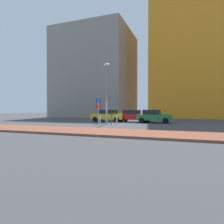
{
  "coord_description": "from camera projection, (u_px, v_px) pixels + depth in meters",
  "views": [
    {
      "loc": [
        7.37,
        -18.25,
        1.6
      ],
      "look_at": [
        -0.22,
        2.15,
        1.3
      ],
      "focal_mm": 31.72,
      "sensor_mm": 36.0,
      "label": 1
    }
  ],
  "objects": [
    {
      "name": "parked_car_yellow",
      "position": [
        108.0,
        115.0,
        25.72
      ],
      "size": [
        4.37,
        2.1,
        1.53
      ],
      "color": "gold",
      "rests_on": "ground"
    },
    {
      "name": "parked_car_green",
      "position": [
        154.0,
        116.0,
        23.2
      ],
      "size": [
        3.96,
        2.15,
        1.55
      ],
      "color": "#237238",
      "rests_on": "ground"
    },
    {
      "name": "building_under_construction",
      "position": [
        96.0,
        75.0,
        42.82
      ],
      "size": [
        14.95,
        13.91,
        18.04
      ],
      "primitive_type": "cube",
      "color": "gray",
      "rests_on": "ground"
    },
    {
      "name": "parking_meter",
      "position": [
        111.0,
        116.0,
        20.28
      ],
      "size": [
        0.18,
        0.14,
        1.35
      ],
      "color": "#4C4C51",
      "rests_on": "ground"
    },
    {
      "name": "parking_sign_post",
      "position": [
        98.0,
        108.0,
        21.64
      ],
      "size": [
        0.6,
        0.13,
        2.82
      ],
      "color": "gray",
      "rests_on": "ground"
    },
    {
      "name": "building_colorful_midrise",
      "position": [
        205.0,
        39.0,
        38.42
      ],
      "size": [
        19.45,
        15.52,
        30.6
      ],
      "primitive_type": "cube",
      "color": "orange",
      "rests_on": "ground"
    },
    {
      "name": "parked_car_red",
      "position": [
        134.0,
        116.0,
        24.74
      ],
      "size": [
        4.48,
        2.17,
        1.51
      ],
      "color": "red",
      "rests_on": "ground"
    },
    {
      "name": "ground_plane",
      "position": [
        107.0,
        125.0,
        19.7
      ],
      "size": [
        120.0,
        120.0,
        0.0
      ],
      "primitive_type": "plane",
      "color": "#424244"
    },
    {
      "name": "traffic_bollard_mid",
      "position": [
        100.0,
        120.0,
        20.13
      ],
      "size": [
        0.14,
        0.14,
        1.05
      ],
      "primitive_type": "cylinder",
      "color": "#B7B7BC",
      "rests_on": "ground"
    },
    {
      "name": "traffic_bollard_near",
      "position": [
        117.0,
        119.0,
        22.01
      ],
      "size": [
        0.14,
        0.14,
        0.97
      ],
      "primitive_type": "cylinder",
      "color": "#B7B7BC",
      "rests_on": "ground"
    },
    {
      "name": "street_lamp",
      "position": [
        107.0,
        88.0,
        21.21
      ],
      "size": [
        0.7,
        0.36,
        6.54
      ],
      "color": "gray",
      "rests_on": "ground"
    },
    {
      "name": "sidewalk_brick",
      "position": [
        75.0,
        131.0,
        14.1
      ],
      "size": [
        40.0,
        3.9,
        0.14
      ],
      "primitive_type": "cube",
      "color": "brown",
      "rests_on": "ground"
    }
  ]
}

